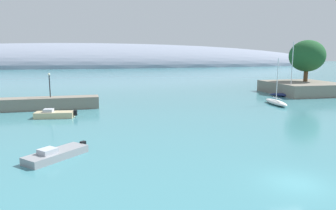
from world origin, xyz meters
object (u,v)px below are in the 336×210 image
(tree_clump_shore, at_px, (307,56))
(motorboat_grey_alongside_breakwater, at_px, (56,154))
(sailboat_white_near_shore, at_px, (276,102))
(motorboat_sand_foreground, at_px, (54,114))
(harbor_lamp_post, at_px, (49,82))
(sailboat_navy_mid_mooring, at_px, (290,95))

(tree_clump_shore, bearing_deg, motorboat_grey_alongside_breakwater, -144.03)
(tree_clump_shore, bearing_deg, sailboat_white_near_shore, -138.03)
(motorboat_sand_foreground, height_order, harbor_lamp_post, harbor_lamp_post)
(tree_clump_shore, bearing_deg, harbor_lamp_post, -169.02)
(tree_clump_shore, height_order, motorboat_grey_alongside_breakwater, tree_clump_shore)
(sailboat_white_near_shore, distance_m, harbor_lamp_post, 36.50)
(sailboat_white_near_shore, height_order, sailboat_navy_mid_mooring, sailboat_navy_mid_mooring)
(sailboat_navy_mid_mooring, bearing_deg, tree_clump_shore, -105.60)
(motorboat_grey_alongside_breakwater, distance_m, harbor_lamp_post, 24.95)
(motorboat_sand_foreground, bearing_deg, tree_clump_shore, -154.69)
(sailboat_navy_mid_mooring, height_order, harbor_lamp_post, sailboat_navy_mid_mooring)
(motorboat_grey_alongside_breakwater, bearing_deg, tree_clump_shore, 170.65)
(tree_clump_shore, height_order, harbor_lamp_post, tree_clump_shore)
(sailboat_navy_mid_mooring, bearing_deg, harbor_lamp_post, 42.22)
(motorboat_grey_alongside_breakwater, bearing_deg, sailboat_white_near_shore, 167.48)
(motorboat_sand_foreground, bearing_deg, sailboat_navy_mid_mooring, -158.50)
(motorboat_grey_alongside_breakwater, xyz_separation_m, harbor_lamp_post, (-3.96, 24.34, 3.80))
(sailboat_white_near_shore, bearing_deg, harbor_lamp_post, 89.80)
(tree_clump_shore, xyz_separation_m, motorboat_grey_alongside_breakwater, (-47.21, -34.26, -7.60))
(tree_clump_shore, distance_m, motorboat_sand_foreground, 53.07)
(sailboat_white_near_shore, xyz_separation_m, sailboat_navy_mid_mooring, (7.90, 7.98, 0.03))
(sailboat_white_near_shore, bearing_deg, motorboat_sand_foreground, 101.31)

